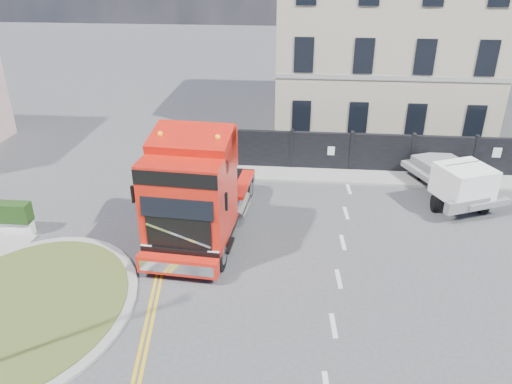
# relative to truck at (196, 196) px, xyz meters

# --- Properties ---
(ground) EXTENTS (120.00, 120.00, 0.00)m
(ground) POSITION_rel_truck_xyz_m (2.34, -1.51, -2.02)
(ground) COLOR #424244
(ground) RESTS_ON ground
(traffic_island) EXTENTS (6.80, 6.80, 0.17)m
(traffic_island) POSITION_rel_truck_xyz_m (-4.66, -4.51, -1.94)
(traffic_island) COLOR gray
(traffic_island) RESTS_ON ground
(hoarding_fence) EXTENTS (18.80, 0.25, 2.00)m
(hoarding_fence) POSITION_rel_truck_xyz_m (8.89, 7.49, -1.02)
(hoarding_fence) COLOR black
(hoarding_fence) RESTS_ON ground
(georgian_building) EXTENTS (12.30, 10.30, 12.80)m
(georgian_building) POSITION_rel_truck_xyz_m (8.34, 14.99, 3.75)
(georgian_building) COLOR #B5A390
(georgian_building) RESTS_ON ground
(pavement_far) EXTENTS (20.00, 1.60, 0.12)m
(pavement_far) POSITION_rel_truck_xyz_m (8.34, 6.59, -1.96)
(pavement_far) COLOR gray
(pavement_far) RESTS_ON ground
(truck) EXTENTS (3.34, 7.72, 4.51)m
(truck) POSITION_rel_truck_xyz_m (0.00, 0.00, 0.00)
(truck) COLOR black
(truck) RESTS_ON ground
(flatbed_pickup) EXTENTS (3.86, 5.57, 2.11)m
(flatbed_pickup) POSITION_rel_truck_xyz_m (10.68, 4.08, -0.89)
(flatbed_pickup) COLOR slate
(flatbed_pickup) RESTS_ON ground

